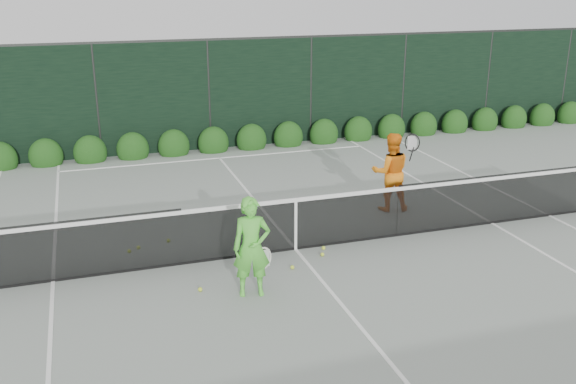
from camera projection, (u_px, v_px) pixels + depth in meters
name	position (u px, v px, depth m)	size (l,w,h in m)	color
ground	(296.00, 250.00, 11.50)	(80.00, 80.00, 0.00)	gray
tennis_net	(294.00, 222.00, 11.32)	(12.90, 0.10, 1.07)	black
player_woman	(252.00, 247.00, 9.65)	(0.66, 0.46, 1.57)	#59D53E
player_man	(391.00, 172.00, 13.22)	(0.95, 0.80, 1.64)	orange
court_lines	(296.00, 249.00, 11.49)	(11.03, 23.83, 0.01)	white
windscreen_fence	(361.00, 224.00, 8.57)	(32.00, 21.07, 3.06)	black
hedge_row	(213.00, 143.00, 17.86)	(31.66, 0.65, 0.94)	#14360E
tennis_balls	(224.00, 256.00, 11.15)	(3.39, 2.17, 0.07)	#CEE733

